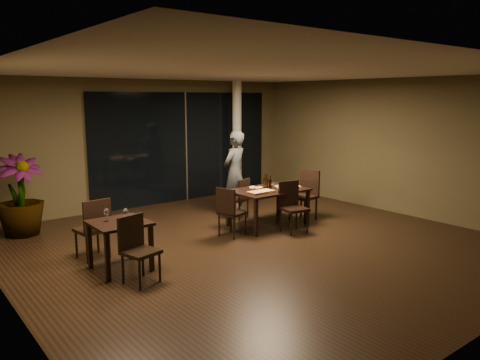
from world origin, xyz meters
The scene contains 31 objects.
ground centered at (0.00, 0.00, 0.00)m, with size 8.00×8.00×0.00m, color black.
wall_back centered at (0.00, 4.05, 1.50)m, with size 8.00×0.10×3.00m, color #463E25.
wall_right centered at (4.05, 0.00, 1.50)m, with size 0.10×8.00×3.00m, color #463E25.
ceiling centered at (0.00, 0.00, 3.02)m, with size 8.00×8.00×0.04m, color silver.
window_panel centered at (1.00, 3.96, 1.35)m, with size 5.00×0.06×2.70m, color black.
column centered at (2.40, 3.65, 1.50)m, with size 0.24×0.24×3.00m, color white.
main_table centered at (1.00, 0.80, 0.68)m, with size 1.50×1.00×0.75m.
side_table centered at (-2.40, 0.30, 0.62)m, with size 0.80×0.80×0.75m.
chair_main_far centered at (0.89, 1.58, 0.49)m, with size 0.51×0.51×0.87m.
chair_main_near centered at (1.08, 0.20, 0.55)m, with size 0.53×0.53×0.98m.
chair_main_left centered at (-0.09, 0.65, 0.52)m, with size 0.53×0.53×0.94m.
chair_main_right centered at (1.98, 0.69, 0.59)m, with size 0.55×0.55×1.06m.
chair_side_far centered at (-2.53, 0.98, 0.56)m, with size 0.51×0.51×1.00m.
chair_side_near centered at (-2.41, -0.28, 0.53)m, with size 0.53×0.53×0.95m.
diner centered at (1.06, 2.00, 0.93)m, with size 0.63×0.42×1.85m, color #313437.
potted_plant centered at (-3.11, 3.16, 0.76)m, with size 0.83×0.83×1.53m, color #1E511B.
pizza_board_left centered at (0.65, 0.62, 0.76)m, with size 0.51×0.26×0.01m, color #492D17.
pizza_board_right centered at (1.41, 0.67, 0.76)m, with size 0.50×0.25×0.01m, color #4C2F18.
oblong_pizza_left centered at (0.65, 0.62, 0.77)m, with size 0.49×0.23×0.02m, color maroon, non-canonical shape.
oblong_pizza_right centered at (1.41, 0.67, 0.77)m, with size 0.48×0.22×0.02m, color maroon, non-canonical shape.
round_pizza centered at (0.89, 1.06, 0.76)m, with size 0.27×0.27×0.01m, color #B43914.
bottle_a centered at (0.97, 0.81, 0.90)m, with size 0.07×0.07×0.30m, color black, non-canonical shape.
bottle_b centered at (1.05, 0.80, 0.88)m, with size 0.06×0.06×0.26m, color black, non-canonical shape.
bottle_c centered at (1.01, 0.91, 0.90)m, with size 0.07×0.07×0.31m, color black, non-canonical shape.
tumbler_left centered at (0.72, 0.84, 0.80)m, with size 0.08×0.08×0.10m, color white.
tumbler_right centered at (1.25, 0.94, 0.80)m, with size 0.08×0.08×0.09m, color white.
napkin_near centered at (1.58, 0.72, 0.76)m, with size 0.18×0.10×0.01m, color white.
napkin_far centered at (1.55, 0.99, 0.76)m, with size 0.18×0.10×0.01m, color white.
wine_glass_a centered at (-2.54, 0.42, 0.84)m, with size 0.08×0.08×0.19m, color white, non-canonical shape.
wine_glass_b centered at (-2.29, 0.30, 0.84)m, with size 0.08×0.08×0.18m, color white, non-canonical shape.
side_napkin centered at (-2.36, 0.10, 0.76)m, with size 0.18×0.11×0.01m, color white.
Camera 1 is at (-5.13, -6.12, 2.57)m, focal length 35.00 mm.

